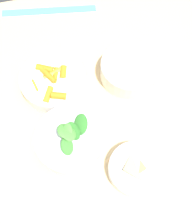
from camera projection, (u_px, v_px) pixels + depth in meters
ground_plane at (107, 163)px, 1.44m from camera, size 10.00×10.00×0.00m
dining_table at (115, 124)px, 0.82m from camera, size 1.26×1.00×0.77m
bowl_carrots at (53, 80)px, 0.73m from camera, size 0.19×0.19×0.06m
bowl_greens at (70, 139)px, 0.66m from camera, size 0.18×0.18×0.12m
bowl_beans_hotdog at (128, 70)px, 0.75m from camera, size 0.17×0.17×0.07m
bowl_cookies at (134, 169)px, 0.64m from camera, size 0.14×0.14×0.05m
ruler at (49, 11)px, 0.87m from camera, size 0.33×0.08×0.00m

